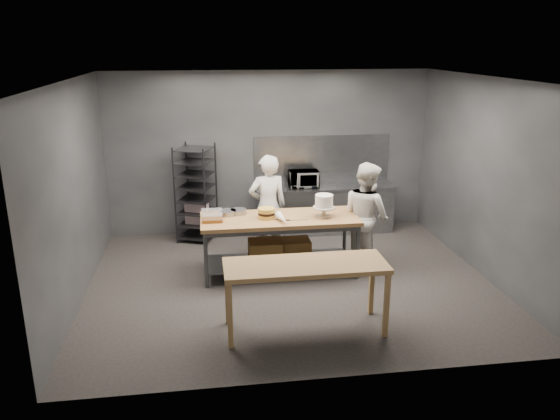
% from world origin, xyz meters
% --- Properties ---
extents(ground, '(6.00, 6.00, 0.00)m').
position_xyz_m(ground, '(0.00, 0.00, 0.00)').
color(ground, black).
rests_on(ground, ground).
extents(back_wall, '(6.00, 0.04, 3.00)m').
position_xyz_m(back_wall, '(0.00, 2.50, 1.50)').
color(back_wall, '#4C4F54').
rests_on(back_wall, ground).
extents(work_table, '(2.40, 0.90, 0.92)m').
position_xyz_m(work_table, '(-0.13, 0.37, 0.57)').
color(work_table, brown).
rests_on(work_table, ground).
extents(near_counter, '(2.00, 0.70, 0.90)m').
position_xyz_m(near_counter, '(-0.05, -1.43, 0.81)').
color(near_counter, brown).
rests_on(near_counter, ground).
extents(back_counter, '(2.60, 0.60, 0.90)m').
position_xyz_m(back_counter, '(1.00, 2.18, 0.45)').
color(back_counter, slate).
rests_on(back_counter, ground).
extents(splashback_panel, '(2.60, 0.02, 0.90)m').
position_xyz_m(splashback_panel, '(1.00, 2.48, 1.35)').
color(splashback_panel, slate).
rests_on(splashback_panel, back_counter).
extents(speed_rack, '(0.79, 0.82, 1.75)m').
position_xyz_m(speed_rack, '(-1.39, 2.10, 0.86)').
color(speed_rack, black).
rests_on(speed_rack, ground).
extents(chef_behind, '(0.69, 0.50, 1.75)m').
position_xyz_m(chef_behind, '(-0.21, 1.08, 0.87)').
color(chef_behind, silver).
rests_on(chef_behind, ground).
extents(chef_right, '(0.92, 1.02, 1.71)m').
position_xyz_m(chef_right, '(1.27, 0.44, 0.86)').
color(chef_right, silver).
rests_on(chef_right, ground).
extents(microwave, '(0.54, 0.37, 0.30)m').
position_xyz_m(microwave, '(0.59, 2.18, 1.05)').
color(microwave, black).
rests_on(microwave, back_counter).
extents(frosted_cake_stand, '(0.34, 0.34, 0.35)m').
position_xyz_m(frosted_cake_stand, '(0.55, 0.29, 1.14)').
color(frosted_cake_stand, '#B9AD94').
rests_on(frosted_cake_stand, work_table).
extents(layer_cake, '(0.25, 0.25, 0.16)m').
position_xyz_m(layer_cake, '(-0.32, 0.34, 1.00)').
color(layer_cake, gold).
rests_on(layer_cake, work_table).
extents(cake_pans, '(0.43, 0.29, 0.07)m').
position_xyz_m(cake_pans, '(-0.82, 0.60, 0.96)').
color(cake_pans, gray).
rests_on(cake_pans, work_table).
extents(piping_bag, '(0.18, 0.40, 0.12)m').
position_xyz_m(piping_bag, '(-0.11, 0.10, 0.98)').
color(piping_bag, white).
rests_on(piping_bag, work_table).
extents(offset_spatula, '(0.37, 0.02, 0.02)m').
position_xyz_m(offset_spatula, '(0.06, 0.18, 0.93)').
color(offset_spatula, slate).
rests_on(offset_spatula, work_table).
extents(pastry_clamshells, '(0.31, 0.45, 0.11)m').
position_xyz_m(pastry_clamshells, '(-1.14, 0.41, 0.98)').
color(pastry_clamshells, '#A05E20').
rests_on(pastry_clamshells, work_table).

